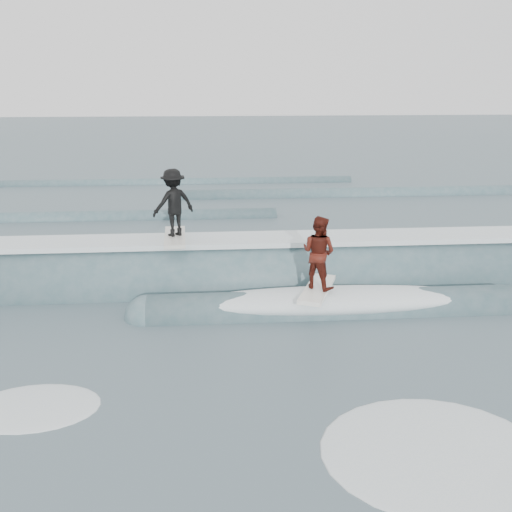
{
  "coord_description": "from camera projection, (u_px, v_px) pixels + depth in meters",
  "views": [
    {
      "loc": [
        -1.1,
        -8.97,
        5.47
      ],
      "look_at": [
        0.0,
        4.98,
        1.1
      ],
      "focal_mm": 40.0,
      "sensor_mm": 36.0,
      "label": 1
    }
  ],
  "objects": [
    {
      "name": "ground",
      "position": [
        278.0,
        397.0,
        10.25
      ],
      "size": [
        160.0,
        160.0,
        0.0
      ],
      "primitive_type": "plane",
      "color": "#425B61",
      "rests_on": "ground"
    },
    {
      "name": "breaking_wave",
      "position": [
        262.0,
        285.0,
        15.7
      ],
      "size": [
        21.9,
        4.04,
        2.52
      ],
      "color": "#39585F",
      "rests_on": "ground"
    },
    {
      "name": "surfer_black",
      "position": [
        174.0,
        205.0,
        15.11
      ],
      "size": [
        1.34,
        2.02,
        1.89
      ],
      "color": "silver",
      "rests_on": "ground"
    },
    {
      "name": "surfer_red",
      "position": [
        318.0,
        256.0,
        13.53
      ],
      "size": [
        1.25,
        2.06,
        1.86
      ],
      "color": "white",
      "rests_on": "ground"
    },
    {
      "name": "whitewater",
      "position": [
        394.0,
        458.0,
        8.6
      ],
      "size": [
        13.68,
        8.66,
        0.1
      ],
      "color": "white",
      "rests_on": "ground"
    },
    {
      "name": "far_swells",
      "position": [
        219.0,
        199.0,
        26.99
      ],
      "size": [
        39.4,
        8.65,
        0.8
      ],
      "color": "#39585F",
      "rests_on": "ground"
    }
  ]
}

